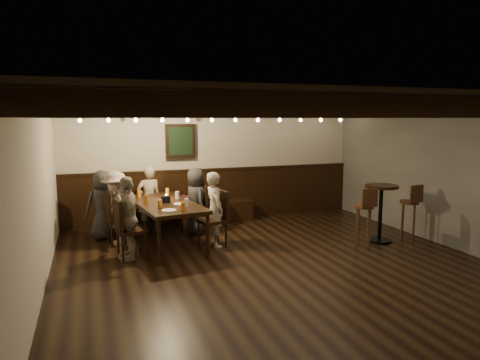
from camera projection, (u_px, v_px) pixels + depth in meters
name	position (u px, v px, depth m)	size (l,w,h in m)	color
room	(220.00, 179.00, 8.15)	(7.00, 7.00, 7.00)	black
dining_table	(165.00, 206.00, 7.47)	(1.19, 2.16, 0.77)	black
chair_left_near	(119.00, 228.00, 7.60)	(0.48, 0.48, 0.94)	black
chair_left_far	(130.00, 240.00, 6.81)	(0.50, 0.50, 0.97)	black
chair_right_near	(195.00, 219.00, 8.25)	(0.49, 0.49, 0.96)	black
chair_right_far	(213.00, 230.00, 7.46)	(0.50, 0.50, 0.98)	black
person_bench_left	(103.00, 205.00, 7.87)	(0.63, 0.41, 1.29)	#2B2B2E
person_bench_centre	(149.00, 199.00, 8.40)	(0.48, 0.31, 1.31)	gray
person_bench_right	(195.00, 198.00, 8.68)	(0.60, 0.46, 1.22)	#551D20
person_left_near	(116.00, 208.00, 7.54)	(0.85, 0.49, 1.31)	gray
person_left_far	(128.00, 218.00, 6.74)	(0.78, 0.33, 1.33)	#9D947E
person_right_near	(196.00, 201.00, 8.21)	(0.63, 0.41, 1.29)	#232325
person_right_far	(215.00, 209.00, 7.42)	(0.48, 0.31, 1.31)	#ADA592
pint_a	(139.00, 193.00, 7.94)	(0.07, 0.07, 0.14)	#BF7219
pint_b	(167.00, 192.00, 8.14)	(0.07, 0.07, 0.14)	#BF7219
pint_c	(146.00, 199.00, 7.40)	(0.07, 0.07, 0.14)	#BF7219
pint_d	(178.00, 195.00, 7.76)	(0.07, 0.07, 0.14)	silver
pint_e	(160.00, 204.00, 6.95)	(0.07, 0.07, 0.14)	#BF7219
pint_f	(187.00, 203.00, 7.06)	(0.07, 0.07, 0.14)	silver
pint_g	(183.00, 206.00, 6.77)	(0.07, 0.07, 0.14)	#BF7219
plate_near	(169.00, 210.00, 6.77)	(0.24, 0.24, 0.01)	white
plate_far	(180.00, 204.00, 7.28)	(0.24, 0.24, 0.01)	white
condiment_caddy	(166.00, 199.00, 7.41)	(0.15, 0.10, 0.12)	black
candle	(166.00, 198.00, 7.77)	(0.05, 0.05, 0.05)	beige
high_top_table	(381.00, 205.00, 7.70)	(0.59, 0.59, 1.04)	black
bar_stool_left	(363.00, 225.00, 7.38)	(0.33, 0.34, 1.06)	#3D2213
bar_stool_right	(408.00, 220.00, 7.76)	(0.33, 0.35, 1.06)	#3D2213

